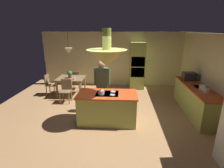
{
  "coord_description": "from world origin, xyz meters",
  "views": [
    {
      "loc": [
        0.43,
        -4.85,
        2.68
      ],
      "look_at": [
        0.1,
        0.4,
        1.0
      ],
      "focal_mm": 27.78,
      "sensor_mm": 36.0,
      "label": 1
    }
  ],
  "objects_px": {
    "canister_sugar": "(204,88)",
    "microwave_on_counter": "(189,76)",
    "dining_table": "(71,80)",
    "potted_plant_on_table": "(70,74)",
    "chair_by_back_wall": "(76,79)",
    "canister_flour": "(207,91)",
    "canister_tea": "(201,87)",
    "person_at_island": "(102,83)",
    "cooking_pot_on_cooktop": "(101,92)",
    "chair_facing_island": "(66,89)",
    "chair_at_corner": "(50,83)",
    "kitchen_island": "(107,108)",
    "cup_on_table": "(74,78)",
    "oven_tower": "(137,66)"
  },
  "relations": [
    {
      "from": "canister_sugar",
      "to": "microwave_on_counter",
      "type": "relative_size",
      "value": 0.44
    },
    {
      "from": "dining_table",
      "to": "potted_plant_on_table",
      "type": "relative_size",
      "value": 3.63
    },
    {
      "from": "chair_by_back_wall",
      "to": "canister_sugar",
      "type": "bearing_deg",
      "value": 151.69
    },
    {
      "from": "canister_flour",
      "to": "canister_tea",
      "type": "height_order",
      "value": "canister_flour"
    },
    {
      "from": "person_at_island",
      "to": "cooking_pot_on_cooktop",
      "type": "xyz_separation_m",
      "value": [
        0.07,
        -0.85,
        -0.01
      ]
    },
    {
      "from": "chair_facing_island",
      "to": "microwave_on_counter",
      "type": "distance_m",
      "value": 4.57
    },
    {
      "from": "chair_at_corner",
      "to": "microwave_on_counter",
      "type": "relative_size",
      "value": 1.89
    },
    {
      "from": "person_at_island",
      "to": "chair_at_corner",
      "type": "xyz_separation_m",
      "value": [
        -2.39,
        1.38,
        -0.49
      ]
    },
    {
      "from": "kitchen_island",
      "to": "chair_at_corner",
      "type": "distance_m",
      "value": 3.36
    },
    {
      "from": "chair_by_back_wall",
      "to": "canister_tea",
      "type": "relative_size",
      "value": 6.0
    },
    {
      "from": "canister_sugar",
      "to": "canister_tea",
      "type": "bearing_deg",
      "value": 90.0
    },
    {
      "from": "cup_on_table",
      "to": "chair_by_back_wall",
      "type": "bearing_deg",
      "value": 103.63
    },
    {
      "from": "canister_tea",
      "to": "chair_at_corner",
      "type": "bearing_deg",
      "value": 163.87
    },
    {
      "from": "person_at_island",
      "to": "potted_plant_on_table",
      "type": "relative_size",
      "value": 5.74
    },
    {
      "from": "kitchen_island",
      "to": "chair_facing_island",
      "type": "distance_m",
      "value": 2.21
    },
    {
      "from": "chair_facing_island",
      "to": "person_at_island",
      "type": "bearing_deg",
      "value": -25.29
    },
    {
      "from": "potted_plant_on_table",
      "to": "canister_tea",
      "type": "xyz_separation_m",
      "value": [
        4.55,
        -1.54,
        0.05
      ]
    },
    {
      "from": "canister_tea",
      "to": "kitchen_island",
      "type": "bearing_deg",
      "value": -169.62
    },
    {
      "from": "canister_sugar",
      "to": "cooking_pot_on_cooktop",
      "type": "distance_m",
      "value": 3.04
    },
    {
      "from": "potted_plant_on_table",
      "to": "microwave_on_counter",
      "type": "bearing_deg",
      "value": -6.16
    },
    {
      "from": "cup_on_table",
      "to": "cooking_pot_on_cooktop",
      "type": "relative_size",
      "value": 0.5
    },
    {
      "from": "kitchen_island",
      "to": "canister_sugar",
      "type": "xyz_separation_m",
      "value": [
        2.84,
        0.34,
        0.55
      ]
    },
    {
      "from": "cooking_pot_on_cooktop",
      "to": "dining_table",
      "type": "bearing_deg",
      "value": 124.63
    },
    {
      "from": "microwave_on_counter",
      "to": "cup_on_table",
      "type": "bearing_deg",
      "value": 176.03
    },
    {
      "from": "canister_sugar",
      "to": "cup_on_table",
      "type": "bearing_deg",
      "value": 160.52
    },
    {
      "from": "kitchen_island",
      "to": "chair_by_back_wall",
      "type": "relative_size",
      "value": 1.98
    },
    {
      "from": "chair_facing_island",
      "to": "potted_plant_on_table",
      "type": "height_order",
      "value": "potted_plant_on_table"
    },
    {
      "from": "chair_by_back_wall",
      "to": "microwave_on_counter",
      "type": "relative_size",
      "value": 1.89
    },
    {
      "from": "cup_on_table",
      "to": "canister_tea",
      "type": "relative_size",
      "value": 0.62
    },
    {
      "from": "chair_at_corner",
      "to": "cup_on_table",
      "type": "xyz_separation_m",
      "value": [
        1.15,
        -0.23,
        0.3
      ]
    },
    {
      "from": "oven_tower",
      "to": "chair_by_back_wall",
      "type": "height_order",
      "value": "oven_tower"
    },
    {
      "from": "kitchen_island",
      "to": "oven_tower",
      "type": "relative_size",
      "value": 0.81
    },
    {
      "from": "potted_plant_on_table",
      "to": "microwave_on_counter",
      "type": "xyz_separation_m",
      "value": [
        4.55,
        -0.49,
        0.11
      ]
    },
    {
      "from": "kitchen_island",
      "to": "potted_plant_on_table",
      "type": "xyz_separation_m",
      "value": [
        -1.71,
        2.06,
        0.47
      ]
    },
    {
      "from": "cup_on_table",
      "to": "kitchen_island",
      "type": "bearing_deg",
      "value": -51.66
    },
    {
      "from": "chair_at_corner",
      "to": "microwave_on_counter",
      "type": "height_order",
      "value": "microwave_on_counter"
    },
    {
      "from": "chair_at_corner",
      "to": "kitchen_island",
      "type": "bearing_deg",
      "value": -128.68
    },
    {
      "from": "chair_facing_island",
      "to": "canister_tea",
      "type": "distance_m",
      "value": 4.65
    },
    {
      "from": "chair_by_back_wall",
      "to": "cup_on_table",
      "type": "distance_m",
      "value": 0.99
    },
    {
      "from": "kitchen_island",
      "to": "oven_tower",
      "type": "distance_m",
      "value": 3.48
    },
    {
      "from": "dining_table",
      "to": "potted_plant_on_table",
      "type": "xyz_separation_m",
      "value": [
        -0.01,
        -0.04,
        0.27
      ]
    },
    {
      "from": "chair_facing_island",
      "to": "microwave_on_counter",
      "type": "xyz_separation_m",
      "value": [
        4.54,
        0.15,
        0.54
      ]
    },
    {
      "from": "chair_by_back_wall",
      "to": "canister_tea",
      "type": "xyz_separation_m",
      "value": [
        4.54,
        -2.27,
        0.47
      ]
    },
    {
      "from": "potted_plant_on_table",
      "to": "cooking_pot_on_cooktop",
      "type": "height_order",
      "value": "potted_plant_on_table"
    },
    {
      "from": "dining_table",
      "to": "cup_on_table",
      "type": "xyz_separation_m",
      "value": [
        0.22,
        -0.23,
        0.14
      ]
    },
    {
      "from": "chair_by_back_wall",
      "to": "canister_sugar",
      "type": "relative_size",
      "value": 4.28
    },
    {
      "from": "chair_facing_island",
      "to": "cup_on_table",
      "type": "distance_m",
      "value": 0.59
    },
    {
      "from": "chair_by_back_wall",
      "to": "cooking_pot_on_cooktop",
      "type": "relative_size",
      "value": 4.83
    },
    {
      "from": "chair_facing_island",
      "to": "canister_flour",
      "type": "height_order",
      "value": "canister_flour"
    },
    {
      "from": "cup_on_table",
      "to": "person_at_island",
      "type": "bearing_deg",
      "value": -42.67
    }
  ]
}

